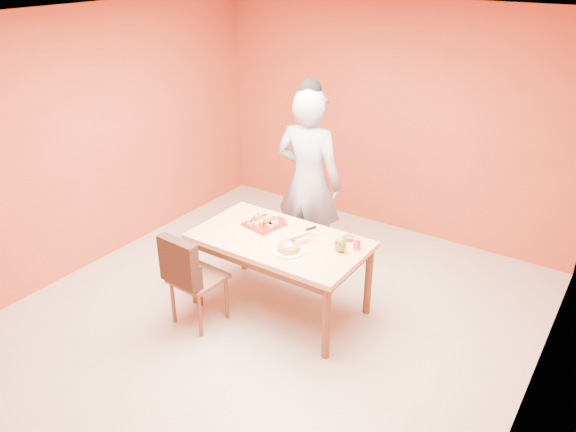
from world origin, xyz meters
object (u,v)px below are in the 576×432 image
Objects in this scene: red_dinner_plate at (273,221)px; sponge_cake at (289,247)px; egg_ornament at (340,244)px; checker_tin at (349,238)px; dining_table at (280,247)px; dining_chair at (196,277)px; person at (309,182)px; pastry_platter at (264,224)px; magenta_glass at (357,244)px.

sponge_cake is at bearing -41.65° from red_dinner_plate.
egg_ornament reaches higher than checker_tin.
sponge_cake reaches higher than dining_table.
dining_chair reaches higher than red_dinner_plate.
sponge_cake is (0.40, -0.97, -0.19)m from person.
pastry_platter reaches higher than red_dinner_plate.
red_dinner_plate is (-0.24, 0.24, 0.10)m from dining_table.
magenta_glass reaches higher than red_dinner_plate.
magenta_glass is at bearing 35.27° from egg_ornament.
magenta_glass reaches higher than sponge_cake.
sponge_cake is at bearing -164.24° from egg_ornament.
person is 0.72m from pastry_platter.
red_dinner_plate is (0.04, 0.10, -0.00)m from pastry_platter.
dining_chair is 1.54m from person.
egg_ornament reaches higher than magenta_glass.
dining_table is 4.98× the size of pastry_platter.
egg_ornament is at bearing 36.26° from dining_chair.
egg_ornament is (0.58, 0.09, 0.17)m from dining_table.
pastry_platter is at bearing -175.52° from magenta_glass.
dining_chair is at bearing -106.95° from red_dinner_plate.
magenta_glass is at bearing 38.32° from dining_chair.
person is 0.92m from checker_tin.
sponge_cake is at bearing 36.47° from dining_chair.
magenta_glass is (0.96, 0.08, 0.04)m from pastry_platter.
magenta_glass is (0.88, -0.60, -0.18)m from person.
magenta_glass is at bearing 4.48° from pastry_platter.
person reaches higher than pastry_platter.
magenta_glass is at bearing -1.50° from red_dinner_plate.
egg_ornament is at bearing 9.24° from dining_table.
pastry_platter is 0.57m from sponge_cake.
dining_chair reaches higher than pastry_platter.
dining_chair is 0.93m from red_dinner_plate.
pastry_platter is (-0.08, -0.68, -0.22)m from person.
checker_tin is at bearing 12.72° from pastry_platter.
dining_chair reaches higher than dining_table.
egg_ornament is 1.35× the size of checker_tin.
red_dinner_plate is (0.26, 0.85, 0.28)m from dining_chair.
person is at bearing 83.33° from pastry_platter.
person is at bearing 81.59° from dining_chair.
checker_tin is at bearing 83.26° from egg_ornament.
person is 19.74× the size of magenta_glass.
person reaches higher than egg_ornament.
egg_ornament reaches higher than red_dinner_plate.
sponge_cake is (0.70, 0.46, 0.31)m from dining_chair.
dining_table is 0.33m from pastry_platter.
dining_chair is 6.48× the size of egg_ornament.
person is 1.08m from magenta_glass.
dining_chair reaches higher than sponge_cake.
magenta_glass is at bearing 37.57° from sponge_cake.
dining_table is 14.92× the size of checker_tin.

